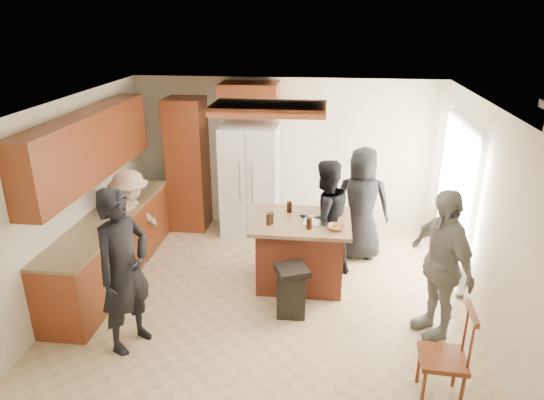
# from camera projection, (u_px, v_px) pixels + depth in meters

# --- Properties ---
(person_front_left) EXTENTS (0.72, 0.81, 1.84)m
(person_front_left) POSITION_uv_depth(u_px,v_px,m) (124.00, 271.00, 5.10)
(person_front_left) COLOR black
(person_front_left) RESTS_ON ground
(person_behind_left) EXTENTS (0.95, 0.86, 1.67)m
(person_behind_left) POSITION_uv_depth(u_px,v_px,m) (324.00, 219.00, 6.59)
(person_behind_left) COLOR black
(person_behind_left) RESTS_ON ground
(person_behind_right) EXTENTS (0.86, 0.58, 1.69)m
(person_behind_right) POSITION_uv_depth(u_px,v_px,m) (361.00, 204.00, 7.06)
(person_behind_right) COLOR black
(person_behind_right) RESTS_ON ground
(person_side_right) EXTENTS (0.89, 1.15, 1.75)m
(person_side_right) POSITION_uv_depth(u_px,v_px,m) (440.00, 264.00, 5.32)
(person_side_right) COLOR gray
(person_side_right) RESTS_ON ground
(person_counter) EXTENTS (0.68, 1.04, 1.47)m
(person_counter) POSITION_uv_depth(u_px,v_px,m) (132.00, 221.00, 6.75)
(person_counter) COLOR tan
(person_counter) RESTS_ON ground
(left_cabinetry) EXTENTS (0.64, 3.00, 2.30)m
(left_cabinetry) POSITION_uv_depth(u_px,v_px,m) (105.00, 213.00, 6.46)
(left_cabinetry) COLOR maroon
(left_cabinetry) RESTS_ON ground
(back_wall_units) EXTENTS (1.80, 0.60, 2.45)m
(back_wall_units) POSITION_uv_depth(u_px,v_px,m) (203.00, 149.00, 7.88)
(back_wall_units) COLOR maroon
(back_wall_units) RESTS_ON ground
(refrigerator) EXTENTS (0.90, 0.76, 1.80)m
(refrigerator) POSITION_uv_depth(u_px,v_px,m) (250.00, 180.00, 7.89)
(refrigerator) COLOR white
(refrigerator) RESTS_ON ground
(kitchen_island) EXTENTS (1.28, 1.03, 0.93)m
(kitchen_island) POSITION_uv_depth(u_px,v_px,m) (301.00, 251.00, 6.48)
(kitchen_island) COLOR #983F27
(kitchen_island) RESTS_ON ground
(island_items) EXTENTS (1.01, 0.71, 0.15)m
(island_items) POSITION_uv_depth(u_px,v_px,m) (315.00, 220.00, 6.20)
(island_items) COLOR silver
(island_items) RESTS_ON kitchen_island
(trash_bin) EXTENTS (0.47, 0.47, 0.63)m
(trash_bin) POSITION_uv_depth(u_px,v_px,m) (292.00, 290.00, 5.86)
(trash_bin) COLOR black
(trash_bin) RESTS_ON ground
(spindle_chair) EXTENTS (0.44, 0.44, 0.99)m
(spindle_chair) POSITION_uv_depth(u_px,v_px,m) (445.00, 359.00, 4.50)
(spindle_chair) COLOR maroon
(spindle_chair) RESTS_ON ground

